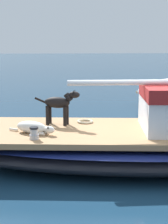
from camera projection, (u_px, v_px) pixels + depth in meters
name	position (u px, v px, depth m)	size (l,w,h in m)	color
ground_plane	(136.00, 163.00, 6.83)	(120.00, 120.00, 0.00)	navy
sailboat_main	(137.00, 146.00, 6.77)	(3.21, 7.45, 0.66)	black
dog_black	(59.00, 104.00, 7.01)	(0.41, 0.91, 0.70)	black
dog_white	(33.00, 128.00, 6.41)	(0.54, 0.88, 0.22)	silver
deck_winch	(34.00, 133.00, 6.03)	(0.16, 0.16, 0.21)	#B7B7BC
coiled_rope	(85.00, 121.00, 7.28)	(0.32, 0.32, 0.04)	beige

